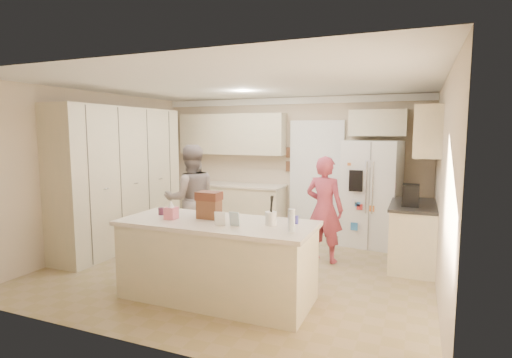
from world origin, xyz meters
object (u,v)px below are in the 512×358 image
at_px(refrigerator, 372,194).
at_px(island_base, 217,262).
at_px(dollhouse_body, 209,209).
at_px(teen_girl, 324,209).
at_px(tissue_box, 171,213).
at_px(coffee_maker, 411,195).
at_px(utensil_crock, 271,218).
at_px(teen_boy, 191,199).

relative_size(refrigerator, island_base, 0.82).
height_order(dollhouse_body, teen_girl, teen_girl).
bearing_deg(refrigerator, dollhouse_body, -110.08).
bearing_deg(tissue_box, teen_girl, 53.76).
distance_m(island_base, tissue_box, 0.79).
xyz_separation_m(coffee_maker, utensil_crock, (-1.40, -1.85, -0.07)).
bearing_deg(dollhouse_body, teen_boy, 128.61).
relative_size(refrigerator, coffee_maker, 6.00).
height_order(refrigerator, island_base, refrigerator).
relative_size(tissue_box, teen_boy, 0.08).
xyz_separation_m(coffee_maker, dollhouse_body, (-2.20, -1.80, -0.03)).
height_order(refrigerator, coffee_maker, refrigerator).
bearing_deg(teen_boy, coffee_maker, 149.14).
distance_m(utensil_crock, dollhouse_body, 0.80).
xyz_separation_m(island_base, utensil_crock, (0.65, 0.05, 0.56)).
height_order(island_base, teen_girl, teen_girl).
bearing_deg(coffee_maker, utensil_crock, -127.12).
distance_m(refrigerator, utensil_crock, 3.02).
height_order(coffee_maker, island_base, coffee_maker).
relative_size(island_base, tissue_box, 15.71).
distance_m(coffee_maker, island_base, 2.87).
distance_m(coffee_maker, teen_boy, 3.32).
xyz_separation_m(refrigerator, teen_girl, (-0.56, -1.16, -0.10)).
bearing_deg(island_base, teen_boy, 130.25).
xyz_separation_m(island_base, teen_girl, (0.86, 1.82, 0.36)).
relative_size(dollhouse_body, teen_boy, 0.15).
distance_m(utensil_crock, tissue_box, 1.21).
distance_m(dollhouse_body, teen_girl, 2.01).
bearing_deg(teen_girl, teen_boy, 19.33).
bearing_deg(teen_girl, dollhouse_body, 69.38).
distance_m(coffee_maker, utensil_crock, 2.32).
xyz_separation_m(refrigerator, tissue_box, (-1.96, -3.07, 0.10)).
height_order(tissue_box, teen_girl, teen_girl).
bearing_deg(utensil_crock, teen_boy, 143.19).
bearing_deg(island_base, utensil_crock, 4.40).
bearing_deg(tissue_box, refrigerator, 57.44).
bearing_deg(tissue_box, coffee_maker, 37.57).
distance_m(refrigerator, tissue_box, 3.65).
bearing_deg(refrigerator, utensil_crock, -96.17).
distance_m(island_base, utensil_crock, 0.86).
bearing_deg(island_base, dollhouse_body, 146.31).
relative_size(coffee_maker, island_base, 0.14).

